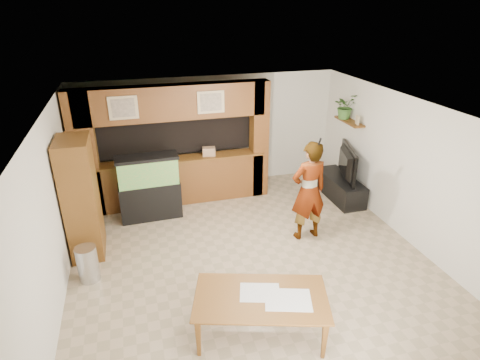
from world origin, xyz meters
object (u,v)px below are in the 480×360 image
object	(u,v)px
pantry_cabinet	(81,198)
dining_table	(261,317)
aquarium	(149,188)
television	(343,163)
person	(309,191)

from	to	relation	value
pantry_cabinet	dining_table	world-z (taller)	pantry_cabinet
aquarium	television	distance (m)	4.19
person	dining_table	distance (m)	2.73
pantry_cabinet	dining_table	distance (m)	3.65
pantry_cabinet	television	size ratio (longest dim) A/B	1.71
television	person	distance (m)	1.93
pantry_cabinet	television	distance (m)	5.40
television	dining_table	distance (m)	4.60
dining_table	television	bearing A→B (deg)	65.58
aquarium	television	size ratio (longest dim) A/B	1.09
dining_table	aquarium	bearing A→B (deg)	124.50
dining_table	person	bearing A→B (deg)	69.80
person	dining_table	xyz separation A→B (m)	(-1.61, -2.11, -0.65)
television	dining_table	bearing A→B (deg)	155.18
pantry_cabinet	dining_table	bearing A→B (deg)	-49.51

